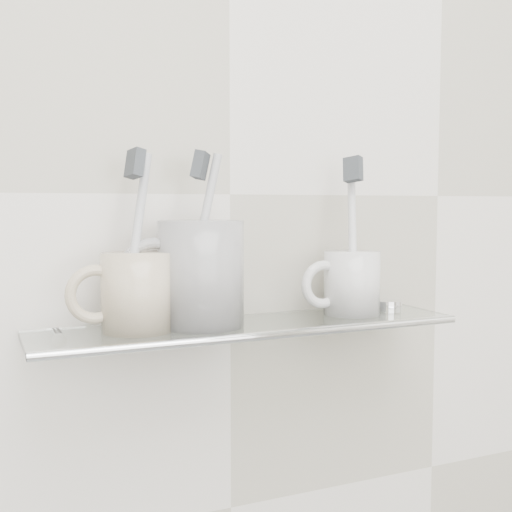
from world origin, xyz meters
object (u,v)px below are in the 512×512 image
mug_right (352,283)px  mug_left (137,292)px  mug_center (201,274)px  shelf_glass (250,326)px

mug_right → mug_left: bearing=158.5°
mug_center → mug_right: 0.20m
shelf_glass → mug_center: size_ratio=4.19×
shelf_glass → mug_right: 0.15m
mug_left → mug_center: bearing=-5.0°
mug_right → shelf_glass: bearing=160.5°
shelf_glass → mug_left: mug_left is taller
mug_center → mug_right: size_ratio=1.51×
mug_center → mug_right: (0.20, 0.00, -0.02)m
shelf_glass → mug_right: (0.14, 0.00, 0.04)m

